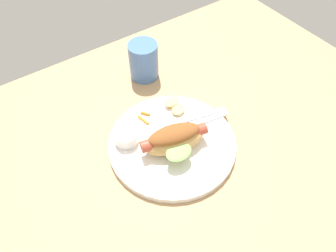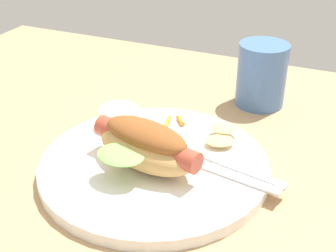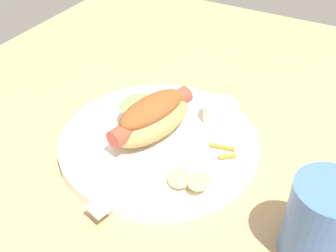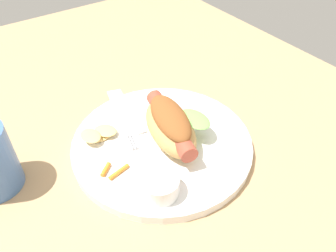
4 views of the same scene
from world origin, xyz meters
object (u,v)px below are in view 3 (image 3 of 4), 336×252
(sauce_ramekin, at_px, (221,112))
(chips_pile, at_px, (188,180))
(carrot_garnish, at_px, (225,151))
(plate, at_px, (159,142))
(knife, at_px, (126,180))
(hot_dog, at_px, (149,116))
(fork, at_px, (143,181))
(drinking_cup, at_px, (322,222))

(sauce_ramekin, height_order, chips_pile, sauce_ramekin)
(chips_pile, xyz_separation_m, carrot_garnish, (-0.08, 0.02, -0.00))
(plate, xyz_separation_m, knife, (0.10, 0.01, 0.01))
(knife, relative_size, chips_pile, 1.98)
(sauce_ramekin, distance_m, chips_pile, 0.15)
(plate, xyz_separation_m, hot_dog, (-0.00, -0.02, 0.04))
(sauce_ramekin, relative_size, fork, 0.33)
(chips_pile, distance_m, drinking_cup, 0.17)
(plate, height_order, carrot_garnish, carrot_garnish)
(knife, distance_m, chips_pile, 0.08)
(sauce_ramekin, bearing_deg, fork, -11.32)
(hot_dog, bearing_deg, carrot_garnish, -71.26)
(plate, distance_m, carrot_garnish, 0.10)
(plate, bearing_deg, sauce_ramekin, 143.98)
(hot_dog, height_order, sauce_ramekin, hot_dog)
(plate, bearing_deg, drinking_cup, 72.62)
(carrot_garnish, distance_m, drinking_cup, 0.18)
(fork, xyz_separation_m, chips_pile, (-0.03, 0.05, 0.01))
(knife, height_order, drinking_cup, drinking_cup)
(fork, distance_m, knife, 0.02)
(fork, relative_size, carrot_garnish, 3.75)
(hot_dog, bearing_deg, sauce_ramekin, -31.17)
(fork, height_order, carrot_garnish, carrot_garnish)
(drinking_cup, bearing_deg, fork, -86.67)
(knife, bearing_deg, drinking_cup, -75.30)
(knife, xyz_separation_m, drinking_cup, (-0.02, 0.24, 0.03))
(chips_pile, relative_size, drinking_cup, 0.66)
(plate, height_order, knife, knife)
(plate, height_order, fork, fork)
(fork, xyz_separation_m, drinking_cup, (-0.01, 0.22, 0.03))
(plate, xyz_separation_m, sauce_ramekin, (-0.09, 0.06, 0.02))
(hot_dog, xyz_separation_m, fork, (0.10, 0.05, -0.03))
(carrot_garnish, height_order, drinking_cup, drinking_cup)
(plate, bearing_deg, chips_pile, 51.30)
(carrot_garnish, bearing_deg, sauce_ramekin, -152.57)
(plate, relative_size, carrot_garnish, 6.68)
(hot_dog, height_order, fork, hot_dog)
(chips_pile, bearing_deg, plate, -128.70)
(plate, xyz_separation_m, fork, (0.09, 0.03, 0.01))
(fork, distance_m, drinking_cup, 0.22)
(sauce_ramekin, relative_size, drinking_cup, 0.53)
(hot_dog, distance_m, carrot_garnish, 0.12)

